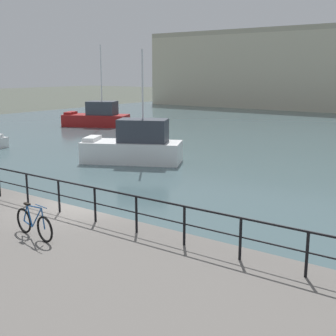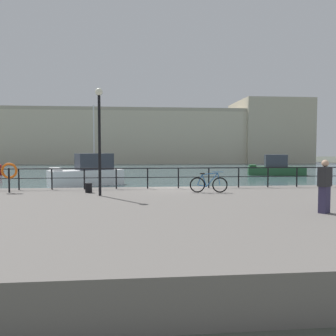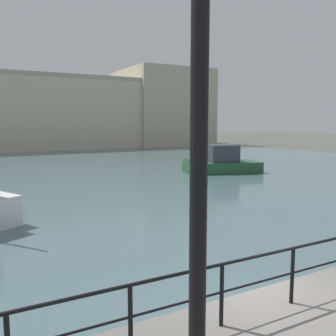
% 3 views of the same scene
% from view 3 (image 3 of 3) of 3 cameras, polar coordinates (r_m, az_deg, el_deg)
% --- Properties ---
extents(ground_plane, '(240.00, 240.00, 0.00)m').
position_cam_3_polar(ground_plane, '(8.47, 13.63, -23.44)').
color(ground_plane, '#4C5147').
extents(water_basin, '(80.00, 60.00, 0.01)m').
position_cam_3_polar(water_basin, '(36.14, -20.50, -0.16)').
color(water_basin, '#476066').
rests_on(water_basin, ground_plane).
extents(harbor_building, '(71.26, 15.53, 13.89)m').
position_cam_3_polar(harbor_building, '(64.26, -18.64, 8.04)').
color(harbor_building, '#C1B79E').
rests_on(harbor_building, ground_plane).
extents(moored_white_yacht, '(6.85, 4.60, 2.37)m').
position_cam_3_polar(moored_white_yacht, '(31.88, 8.26, 0.83)').
color(moored_white_yacht, '#23512D').
rests_on(moored_white_yacht, water_basin).
extents(quay_railing, '(22.52, 0.07, 1.08)m').
position_cam_3_polar(quay_railing, '(7.33, 18.69, -13.95)').
color(quay_railing, black).
rests_on(quay_railing, quay_promenade).
extents(quay_lamp_post, '(0.32, 0.32, 4.65)m').
position_cam_3_polar(quay_lamp_post, '(2.47, 4.74, -1.16)').
color(quay_lamp_post, black).
rests_on(quay_lamp_post, quay_promenade).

